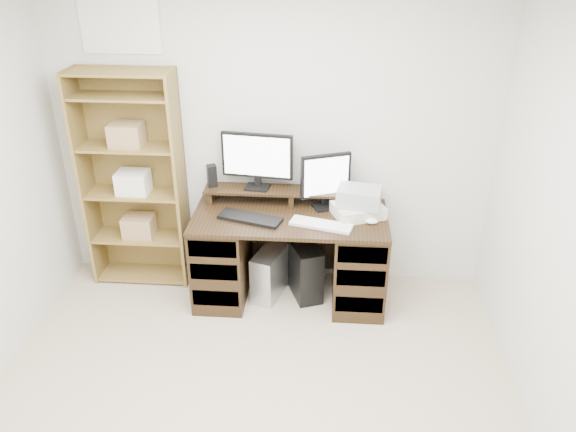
# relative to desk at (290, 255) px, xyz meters

# --- Properties ---
(room) EXTENTS (3.54, 4.04, 2.54)m
(room) POSITION_rel_desk_xyz_m (-0.17, -1.64, 0.86)
(room) COLOR #BEAC90
(room) RESTS_ON ground
(desk) EXTENTS (1.50, 0.70, 0.75)m
(desk) POSITION_rel_desk_xyz_m (0.00, 0.00, 0.00)
(desk) COLOR black
(desk) RESTS_ON ground
(riser_shelf) EXTENTS (1.40, 0.22, 0.12)m
(riser_shelf) POSITION_rel_desk_xyz_m (0.00, 0.21, 0.45)
(riser_shelf) COLOR black
(riser_shelf) RESTS_ON desk
(monitor_wide) EXTENTS (0.57, 0.17, 0.45)m
(monitor_wide) POSITION_rel_desk_xyz_m (-0.28, 0.23, 0.73)
(monitor_wide) COLOR black
(monitor_wide) RESTS_ON riser_shelf
(monitor_small) EXTENTS (0.39, 0.21, 0.44)m
(monitor_small) POSITION_rel_desk_xyz_m (0.26, 0.17, 0.60)
(monitor_small) COLOR black
(monitor_small) RESTS_ON desk
(speaker) EXTENTS (0.09, 0.09, 0.18)m
(speaker) POSITION_rel_desk_xyz_m (-0.64, 0.23, 0.57)
(speaker) COLOR black
(speaker) RESTS_ON riser_shelf
(keyboard_black) EXTENTS (0.51, 0.30, 0.03)m
(keyboard_black) POSITION_rel_desk_xyz_m (-0.30, -0.11, 0.37)
(keyboard_black) COLOR black
(keyboard_black) RESTS_ON desk
(keyboard_white) EXTENTS (0.48, 0.26, 0.02)m
(keyboard_white) POSITION_rel_desk_xyz_m (0.24, -0.16, 0.37)
(keyboard_white) COLOR white
(keyboard_white) RESTS_ON desk
(mouse) EXTENTS (0.11, 0.09, 0.04)m
(mouse) POSITION_rel_desk_xyz_m (0.62, -0.09, 0.38)
(mouse) COLOR white
(mouse) RESTS_ON desk
(printer) EXTENTS (0.44, 0.39, 0.09)m
(printer) POSITION_rel_desk_xyz_m (0.52, 0.03, 0.41)
(printer) COLOR beige
(printer) RESTS_ON desk
(basket) EXTENTS (0.36, 0.28, 0.14)m
(basket) POSITION_rel_desk_xyz_m (0.52, 0.03, 0.52)
(basket) COLOR #9AA1A5
(basket) RESTS_ON printer
(tower_silver) EXTENTS (0.30, 0.44, 0.41)m
(tower_silver) POSITION_rel_desk_xyz_m (-0.16, 0.01, -0.19)
(tower_silver) COLOR #B4B6BB
(tower_silver) RESTS_ON ground
(tower_black) EXTENTS (0.35, 0.50, 0.46)m
(tower_black) POSITION_rel_desk_xyz_m (0.11, 0.07, -0.16)
(tower_black) COLOR black
(tower_black) RESTS_ON ground
(bookshelf) EXTENTS (0.80, 0.30, 1.80)m
(bookshelf) POSITION_rel_desk_xyz_m (-1.28, 0.21, 0.53)
(bookshelf) COLOR olive
(bookshelf) RESTS_ON ground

